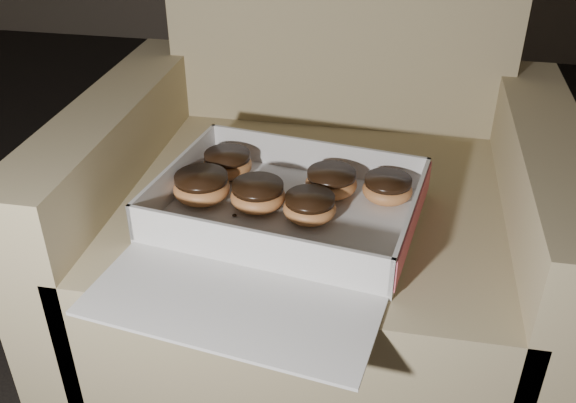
# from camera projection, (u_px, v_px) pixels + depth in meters

# --- Properties ---
(armchair) EXTENTS (0.81, 0.68, 0.85)m
(armchair) POSITION_uv_depth(u_px,v_px,m) (319.00, 228.00, 1.16)
(armchair) COLOR #9C8A63
(armchair) RESTS_ON floor
(bakery_box) EXTENTS (0.44, 0.50, 0.06)m
(bakery_box) POSITION_uv_depth(u_px,v_px,m) (281.00, 224.00, 0.94)
(bakery_box) COLOR silver
(bakery_box) RESTS_ON armchair
(donut_a) EXTENTS (0.08, 0.08, 0.04)m
(donut_a) POSITION_uv_depth(u_px,v_px,m) (310.00, 207.00, 0.95)
(donut_a) COLOR #D18749
(donut_a) RESTS_ON bakery_box
(donut_b) EXTENTS (0.08, 0.08, 0.04)m
(donut_b) POSITION_uv_depth(u_px,v_px,m) (387.00, 188.00, 1.00)
(donut_b) COLOR #D18749
(donut_b) RESTS_ON bakery_box
(donut_c) EXTENTS (0.08, 0.08, 0.04)m
(donut_c) POSITION_uv_depth(u_px,v_px,m) (228.00, 163.00, 1.07)
(donut_c) COLOR #D18749
(donut_c) RESTS_ON bakery_box
(donut_d) EXTENTS (0.09, 0.09, 0.04)m
(donut_d) POSITION_uv_depth(u_px,v_px,m) (202.00, 187.00, 1.00)
(donut_d) COLOR #D18749
(donut_d) RESTS_ON bakery_box
(donut_e) EXTENTS (0.08, 0.08, 0.04)m
(donut_e) POSITION_uv_depth(u_px,v_px,m) (331.00, 182.00, 1.01)
(donut_e) COLOR #D18749
(donut_e) RESTS_ON bakery_box
(donut_f) EXTENTS (0.08, 0.08, 0.04)m
(donut_f) POSITION_uv_depth(u_px,v_px,m) (258.00, 195.00, 0.98)
(donut_f) COLOR #D18749
(donut_f) RESTS_ON bakery_box
(crumb_a) EXTENTS (0.01, 0.01, 0.00)m
(crumb_a) POSITION_uv_depth(u_px,v_px,m) (293.00, 221.00, 0.95)
(crumb_a) COLOR black
(crumb_a) RESTS_ON bakery_box
(crumb_b) EXTENTS (0.01, 0.01, 0.00)m
(crumb_b) POSITION_uv_depth(u_px,v_px,m) (298.00, 250.00, 0.89)
(crumb_b) COLOR black
(crumb_b) RESTS_ON bakery_box
(crumb_c) EXTENTS (0.01, 0.01, 0.00)m
(crumb_c) POSITION_uv_depth(u_px,v_px,m) (234.00, 215.00, 0.97)
(crumb_c) COLOR black
(crumb_c) RESTS_ON bakery_box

